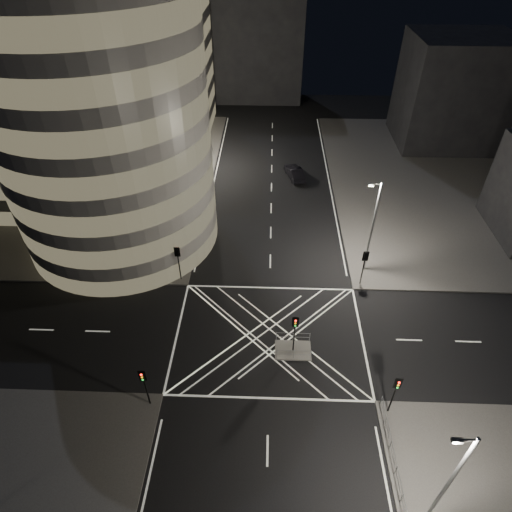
{
  "coord_description": "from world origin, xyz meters",
  "views": [
    {
      "loc": [
        -0.29,
        -23.95,
        28.96
      ],
      "look_at": [
        -1.4,
        7.19,
        3.0
      ],
      "focal_mm": 30.0,
      "sensor_mm": 36.0,
      "label": 1
    }
  ],
  "objects_px": {
    "central_island": "(293,350)",
    "street_lamp_right_far": "(372,225)",
    "traffic_signal_nr": "(396,389)",
    "street_lamp_left_far": "(202,130)",
    "street_lamp_left_near": "(178,204)",
    "traffic_signal_fr": "(364,262)",
    "sedan": "(295,172)",
    "traffic_signal_island": "(295,328)",
    "traffic_signal_fl": "(178,258)",
    "street_lamp_right_near": "(448,482)",
    "traffic_signal_nl": "(144,381)"
  },
  "relations": [
    {
      "from": "traffic_signal_fr",
      "to": "street_lamp_right_far",
      "type": "height_order",
      "value": "street_lamp_right_far"
    },
    {
      "from": "traffic_signal_nl",
      "to": "street_lamp_right_near",
      "type": "distance_m",
      "value": 19.78
    },
    {
      "from": "street_lamp_right_near",
      "to": "traffic_signal_island",
      "type": "bearing_deg",
      "value": 120.75
    },
    {
      "from": "central_island",
      "to": "street_lamp_right_far",
      "type": "xyz_separation_m",
      "value": [
        7.44,
        10.5,
        5.47
      ]
    },
    {
      "from": "traffic_signal_island",
      "to": "street_lamp_right_near",
      "type": "distance_m",
      "value": 14.78
    },
    {
      "from": "traffic_signal_fl",
      "to": "traffic_signal_island",
      "type": "xyz_separation_m",
      "value": [
        10.8,
        -8.3,
        0.0
      ]
    },
    {
      "from": "traffic_signal_nr",
      "to": "street_lamp_left_near",
      "type": "distance_m",
      "value": 26.32
    },
    {
      "from": "central_island",
      "to": "street_lamp_left_far",
      "type": "relative_size",
      "value": 0.3
    },
    {
      "from": "traffic_signal_island",
      "to": "street_lamp_left_far",
      "type": "height_order",
      "value": "street_lamp_left_far"
    },
    {
      "from": "traffic_signal_fr",
      "to": "sedan",
      "type": "height_order",
      "value": "traffic_signal_fr"
    },
    {
      "from": "traffic_signal_nr",
      "to": "central_island",
      "type": "bearing_deg",
      "value": 142.07
    },
    {
      "from": "central_island",
      "to": "traffic_signal_nl",
      "type": "distance_m",
      "value": 12.36
    },
    {
      "from": "sedan",
      "to": "traffic_signal_fl",
      "type": "bearing_deg",
      "value": 44.24
    },
    {
      "from": "traffic_signal_fl",
      "to": "traffic_signal_nl",
      "type": "distance_m",
      "value": 13.6
    },
    {
      "from": "traffic_signal_fl",
      "to": "sedan",
      "type": "xyz_separation_m",
      "value": [
        11.87,
        20.83,
        -2.14
      ]
    },
    {
      "from": "street_lamp_left_far",
      "to": "street_lamp_right_far",
      "type": "bearing_deg",
      "value": -48.06
    },
    {
      "from": "central_island",
      "to": "sedan",
      "type": "relative_size",
      "value": 0.64
    },
    {
      "from": "traffic_signal_island",
      "to": "street_lamp_right_far",
      "type": "height_order",
      "value": "street_lamp_right_far"
    },
    {
      "from": "traffic_signal_nr",
      "to": "street_lamp_left_far",
      "type": "height_order",
      "value": "street_lamp_left_far"
    },
    {
      "from": "central_island",
      "to": "traffic_signal_fl",
      "type": "relative_size",
      "value": 0.75
    },
    {
      "from": "street_lamp_right_near",
      "to": "traffic_signal_fr",
      "type": "bearing_deg",
      "value": 91.75
    },
    {
      "from": "central_island",
      "to": "traffic_signal_island",
      "type": "relative_size",
      "value": 0.75
    },
    {
      "from": "traffic_signal_nl",
      "to": "traffic_signal_fr",
      "type": "height_order",
      "value": "same"
    },
    {
      "from": "street_lamp_left_near",
      "to": "street_lamp_right_far",
      "type": "height_order",
      "value": "same"
    },
    {
      "from": "traffic_signal_fr",
      "to": "traffic_signal_island",
      "type": "bearing_deg",
      "value": -129.33
    },
    {
      "from": "central_island",
      "to": "traffic_signal_fr",
      "type": "xyz_separation_m",
      "value": [
        6.8,
        8.3,
        2.84
      ]
    },
    {
      "from": "traffic_signal_nl",
      "to": "street_lamp_right_far",
      "type": "relative_size",
      "value": 0.4
    },
    {
      "from": "street_lamp_left_near",
      "to": "street_lamp_right_near",
      "type": "bearing_deg",
      "value": -54.03
    },
    {
      "from": "traffic_signal_fr",
      "to": "traffic_signal_island",
      "type": "xyz_separation_m",
      "value": [
        -6.8,
        -8.3,
        0.0
      ]
    },
    {
      "from": "traffic_signal_nr",
      "to": "traffic_signal_island",
      "type": "distance_m",
      "value": 8.62
    },
    {
      "from": "street_lamp_right_far",
      "to": "traffic_signal_fl",
      "type": "bearing_deg",
      "value": -173.12
    },
    {
      "from": "sedan",
      "to": "traffic_signal_nr",
      "type": "bearing_deg",
      "value": 83.36
    },
    {
      "from": "traffic_signal_nl",
      "to": "street_lamp_right_near",
      "type": "relative_size",
      "value": 0.4
    },
    {
      "from": "street_lamp_left_far",
      "to": "street_lamp_left_near",
      "type": "bearing_deg",
      "value": -90.0
    },
    {
      "from": "central_island",
      "to": "street_lamp_right_far",
      "type": "height_order",
      "value": "street_lamp_right_far"
    },
    {
      "from": "street_lamp_left_near",
      "to": "street_lamp_right_near",
      "type": "height_order",
      "value": "same"
    },
    {
      "from": "traffic_signal_fl",
      "to": "street_lamp_right_far",
      "type": "bearing_deg",
      "value": 6.88
    },
    {
      "from": "traffic_signal_fl",
      "to": "central_island",
      "type": "bearing_deg",
      "value": -37.54
    },
    {
      "from": "central_island",
      "to": "traffic_signal_nr",
      "type": "xyz_separation_m",
      "value": [
        6.8,
        -5.3,
        2.84
      ]
    },
    {
      "from": "central_island",
      "to": "traffic_signal_nr",
      "type": "height_order",
      "value": "traffic_signal_nr"
    },
    {
      "from": "traffic_signal_fr",
      "to": "sedan",
      "type": "relative_size",
      "value": 0.85
    },
    {
      "from": "traffic_signal_nr",
      "to": "traffic_signal_nl",
      "type": "bearing_deg",
      "value": 180.0
    },
    {
      "from": "traffic_signal_fl",
      "to": "traffic_signal_fr",
      "type": "relative_size",
      "value": 1.0
    },
    {
      "from": "traffic_signal_fl",
      "to": "street_lamp_left_far",
      "type": "relative_size",
      "value": 0.4
    },
    {
      "from": "central_island",
      "to": "traffic_signal_island",
      "type": "xyz_separation_m",
      "value": [
        0.0,
        0.0,
        2.84
      ]
    },
    {
      "from": "traffic_signal_nl",
      "to": "street_lamp_left_far",
      "type": "distance_m",
      "value": 36.9
    },
    {
      "from": "traffic_signal_fl",
      "to": "traffic_signal_nl",
      "type": "bearing_deg",
      "value": -90.0
    },
    {
      "from": "traffic_signal_fr",
      "to": "traffic_signal_nr",
      "type": "distance_m",
      "value": 13.6
    },
    {
      "from": "street_lamp_right_far",
      "to": "traffic_signal_nr",
      "type": "bearing_deg",
      "value": -92.3
    },
    {
      "from": "traffic_signal_nr",
      "to": "street_lamp_right_far",
      "type": "relative_size",
      "value": 0.4
    }
  ]
}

